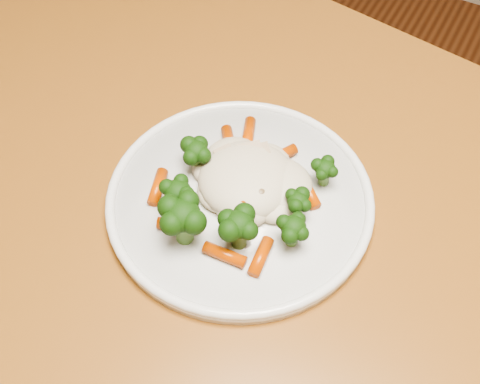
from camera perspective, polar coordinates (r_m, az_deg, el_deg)
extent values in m
plane|color=brown|center=(1.37, -4.97, -13.20)|extent=(3.00, 3.00, 0.00)
cube|color=#955922|center=(0.63, -2.07, -2.02)|extent=(1.19, 0.89, 0.04)
cube|color=#955922|center=(1.28, -9.72, 7.80)|extent=(0.07, 0.07, 0.71)
cylinder|color=silver|center=(0.61, 0.00, -0.79)|extent=(0.27, 0.27, 0.01)
ellipsoid|color=beige|center=(0.59, 0.70, 1.85)|extent=(0.11, 0.10, 0.04)
ellipsoid|color=black|center=(0.58, -5.84, -0.65)|extent=(0.04, 0.04, 0.04)
ellipsoid|color=black|center=(0.55, -5.34, -3.03)|extent=(0.05, 0.05, 0.05)
ellipsoid|color=black|center=(0.55, -0.11, -3.76)|extent=(0.05, 0.05, 0.04)
ellipsoid|color=black|center=(0.56, 5.02, -3.91)|extent=(0.04, 0.04, 0.03)
ellipsoid|color=black|center=(0.58, 5.45, -1.36)|extent=(0.03, 0.03, 0.03)
ellipsoid|color=black|center=(0.60, 7.99, 1.67)|extent=(0.03, 0.03, 0.03)
ellipsoid|color=black|center=(0.61, -4.13, 3.29)|extent=(0.04, 0.04, 0.03)
cylinder|color=#C54704|center=(0.64, -0.96, 4.39)|extent=(0.04, 0.05, 0.01)
cylinder|color=#C54704|center=(0.63, 3.67, 3.38)|extent=(0.03, 0.04, 0.01)
cylinder|color=#C54704|center=(0.60, 6.45, 0.10)|extent=(0.04, 0.04, 0.01)
cylinder|color=#C54704|center=(0.61, -7.80, 0.48)|extent=(0.03, 0.04, 0.01)
cylinder|color=#C54704|center=(0.58, -5.82, -3.12)|extent=(0.04, 0.03, 0.01)
cylinder|color=#C54704|center=(0.56, -1.47, -5.96)|extent=(0.04, 0.01, 0.01)
cylinder|color=#C54704|center=(0.55, 1.98, -6.15)|extent=(0.02, 0.04, 0.01)
cylinder|color=#C54704|center=(0.58, 1.64, 0.36)|extent=(0.02, 0.05, 0.01)
cylinder|color=#C54704|center=(0.60, -0.26, 2.74)|extent=(0.03, 0.04, 0.01)
cylinder|color=#C54704|center=(0.64, 0.75, 5.18)|extent=(0.03, 0.05, 0.01)
ellipsoid|color=brown|center=(0.59, 1.97, 1.27)|extent=(0.02, 0.02, 0.02)
ellipsoid|color=brown|center=(0.58, 1.87, -0.02)|extent=(0.02, 0.02, 0.01)
ellipsoid|color=brown|center=(0.59, -1.28, 1.84)|extent=(0.02, 0.02, 0.02)
cube|color=tan|center=(0.61, 1.82, 3.66)|extent=(0.03, 0.03, 0.01)
cube|color=tan|center=(0.61, 2.53, 3.05)|extent=(0.02, 0.02, 0.01)
cube|color=tan|center=(0.61, -1.49, 3.62)|extent=(0.02, 0.02, 0.01)
cube|color=tan|center=(0.61, 0.93, 3.74)|extent=(0.03, 0.03, 0.01)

